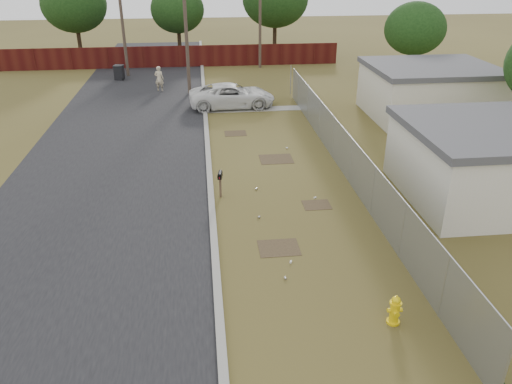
{
  "coord_description": "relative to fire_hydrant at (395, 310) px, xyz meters",
  "views": [
    {
      "loc": [
        -3.2,
        -19.39,
        9.24
      ],
      "look_at": [
        -1.34,
        -2.79,
        1.1
      ],
      "focal_mm": 35.0,
      "sensor_mm": 36.0,
      "label": 1
    }
  ],
  "objects": [
    {
      "name": "street",
      "position": [
        -8.5,
        17.17,
        -0.41
      ],
      "size": [
        15.1,
        60.0,
        0.12
      ],
      "color": "black",
      "rests_on": "ground"
    },
    {
      "name": "utility_poles",
      "position": [
        -5.41,
        29.79,
        4.27
      ],
      "size": [
        12.6,
        8.24,
        9.0
      ],
      "color": "brown",
      "rests_on": "ground"
    },
    {
      "name": "trash_bin",
      "position": [
        -11.24,
        29.88,
        0.15
      ],
      "size": [
        0.84,
        0.91,
        1.13
      ],
      "color": "black",
      "rests_on": "ground"
    },
    {
      "name": "mailbox",
      "position": [
        -4.34,
        8.29,
        0.46
      ],
      "size": [
        0.23,
        0.49,
        1.13
      ],
      "color": "brown",
      "rests_on": "ground"
    },
    {
      "name": "horizon_trees",
      "position": [
        -0.9,
        32.68,
        4.2
      ],
      "size": [
        33.32,
        31.94,
        7.78
      ],
      "color": "#302215",
      "rests_on": "ground"
    },
    {
      "name": "scattered_litter",
      "position": [
        -1.97,
        6.97,
        -0.39
      ],
      "size": [
        2.62,
        11.28,
        0.07
      ],
      "color": "white",
      "rests_on": "ground"
    },
    {
      "name": "pickup_truck",
      "position": [
        -2.96,
        21.31,
        0.33
      ],
      "size": [
        5.59,
        2.79,
        1.52
      ],
      "primitive_type": "imported",
      "rotation": [
        0.0,
        0.0,
        1.62
      ],
      "color": "silver",
      "rests_on": "ground"
    },
    {
      "name": "ground",
      "position": [
        -1.74,
        9.12,
        -0.43
      ],
      "size": [
        120.0,
        120.0,
        0.0
      ],
      "primitive_type": "plane",
      "color": "brown",
      "rests_on": "ground"
    },
    {
      "name": "chainlink_fence",
      "position": [
        1.38,
        10.15,
        0.37
      ],
      "size": [
        0.1,
        27.06,
        2.02
      ],
      "color": "#919499",
      "rests_on": "ground"
    },
    {
      "name": "pedestrian",
      "position": [
        -7.87,
        26.0,
        0.47
      ],
      "size": [
        0.74,
        0.58,
        1.79
      ],
      "primitive_type": "imported",
      "rotation": [
        0.0,
        0.0,
        2.89
      ],
      "color": "beige",
      "rests_on": "ground"
    },
    {
      "name": "houses",
      "position": [
        7.96,
        12.26,
        1.13
      ],
      "size": [
        9.3,
        17.24,
        3.1
      ],
      "color": "silver",
      "rests_on": "ground"
    },
    {
      "name": "fire_hydrant",
      "position": [
        0.0,
        0.0,
        0.0
      ],
      "size": [
        0.41,
        0.41,
        0.91
      ],
      "color": "yellow",
      "rests_on": "ground"
    },
    {
      "name": "privacy_fence",
      "position": [
        -7.74,
        34.12,
        0.47
      ],
      "size": [
        30.0,
        0.12,
        1.8
      ],
      "primitive_type": "cube",
      "color": "#42130E",
      "rests_on": "ground"
    }
  ]
}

